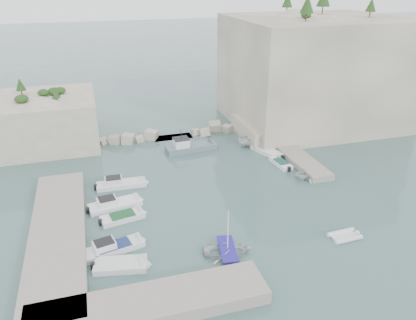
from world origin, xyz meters
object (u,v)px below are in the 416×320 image
object	(u,v)px
tender_east_b	(281,165)
rowboat	(227,253)
motorboat_a	(122,186)
inflatable_dinghy	(344,237)
tender_east_a	(305,179)
motorboat_c	(123,219)
work_boat	(191,150)
tender_east_c	(268,154)
tender_east_d	(252,145)
motorboat_d	(114,251)
motorboat_b	(115,207)
motorboat_e	(121,267)

from	to	relation	value
tender_east_b	rowboat	bearing A→B (deg)	135.55
motorboat_a	inflatable_dinghy	distance (m)	25.62
inflatable_dinghy	tender_east_a	bearing A→B (deg)	76.03
motorboat_c	inflatable_dinghy	size ratio (longest dim) A/B	1.50
rowboat	inflatable_dinghy	xyz separation A→B (m)	(11.57, -0.93, 0.00)
motorboat_a	work_boat	bearing A→B (deg)	38.76
motorboat_a	motorboat_c	distance (m)	7.32
tender_east_b	tender_east_c	world-z (taller)	same
tender_east_a	tender_east_b	world-z (taller)	tender_east_a
motorboat_c	tender_east_d	bearing A→B (deg)	24.72
motorboat_d	tender_east_d	world-z (taller)	tender_east_d
motorboat_c	motorboat_d	world-z (taller)	motorboat_d
motorboat_b	motorboat_e	distance (m)	10.35
motorboat_a	motorboat_b	size ratio (longest dim) A/B	1.02
tender_east_a	rowboat	bearing A→B (deg)	127.41
motorboat_c	tender_east_b	bearing A→B (deg)	7.48
motorboat_e	motorboat_c	bearing A→B (deg)	94.03
motorboat_c	inflatable_dinghy	distance (m)	22.16
motorboat_a	tender_east_d	bearing A→B (deg)	22.01
motorboat_d	work_boat	distance (m)	23.99
motorboat_b	tender_east_d	bearing A→B (deg)	20.31
tender_east_d	inflatable_dinghy	bearing A→B (deg)	174.12
motorboat_b	motorboat_e	size ratio (longest dim) A/B	1.25
motorboat_d	tender_east_b	size ratio (longest dim) A/B	1.40
motorboat_c	motorboat_e	world-z (taller)	same
motorboat_b	work_boat	size ratio (longest dim) A/B	0.78
motorboat_a	motorboat_e	world-z (taller)	motorboat_a
tender_east_a	tender_east_d	bearing A→B (deg)	9.18
motorboat_e	tender_east_c	bearing A→B (deg)	51.30
tender_east_d	motorboat_a	bearing A→B (deg)	105.25
motorboat_b	tender_east_b	distance (m)	22.38
motorboat_b	motorboat_e	world-z (taller)	motorboat_b
motorboat_d	inflatable_dinghy	size ratio (longest dim) A/B	1.86
motorboat_d	tender_east_a	world-z (taller)	tender_east_a
work_boat	motorboat_e	bearing A→B (deg)	-122.16
motorboat_b	tender_east_a	xyz separation A→B (m)	(23.05, 0.10, 0.00)
motorboat_b	inflatable_dinghy	bearing A→B (deg)	-39.79
motorboat_d	tender_east_b	distance (m)	25.79
motorboat_a	tender_east_a	distance (m)	22.39
motorboat_b	motorboat_e	bearing A→B (deg)	-101.88
tender_east_a	tender_east_c	distance (m)	8.51
motorboat_c	tender_east_b	world-z (taller)	same
motorboat_d	motorboat_c	bearing A→B (deg)	62.37
tender_east_a	motorboat_d	bearing A→B (deg)	107.04
tender_east_a	tender_east_d	world-z (taller)	tender_east_d
work_boat	tender_east_d	bearing A→B (deg)	-8.71
motorboat_c	work_boat	distance (m)	19.08
tender_east_d	work_boat	xyz separation A→B (m)	(-9.10, 0.70, 0.00)
motorboat_a	motorboat_b	xyz separation A→B (m)	(-1.11, -4.57, 0.00)
motorboat_d	motorboat_a	bearing A→B (deg)	68.08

